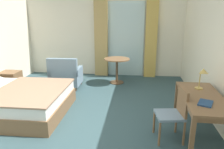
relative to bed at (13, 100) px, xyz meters
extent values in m
cube|color=#334C51|center=(1.45, -0.40, -0.33)|extent=(5.74, 7.75, 0.10)
cube|color=silver|center=(1.45, 3.21, 1.08)|extent=(5.34, 0.12, 2.71)
cube|color=silver|center=(2.17, 3.13, 0.91)|extent=(1.16, 0.02, 2.39)
cube|color=tan|center=(1.37, 3.03, 0.96)|extent=(0.43, 0.10, 2.48)
cube|color=tan|center=(2.97, 3.03, 0.96)|extent=(0.37, 0.10, 2.48)
cube|color=brown|center=(0.07, 0.00, -0.13)|extent=(2.08, 1.71, 0.30)
cube|color=white|center=(0.07, 0.00, 0.12)|extent=(2.01, 1.66, 0.21)
cube|color=#99755B|center=(0.41, 0.00, 0.24)|extent=(1.37, 1.69, 0.03)
cube|color=brown|center=(-0.87, 1.33, -0.03)|extent=(0.51, 0.46, 0.51)
cube|color=brown|center=(-0.87, 1.10, 0.07)|extent=(0.43, 0.01, 0.12)
cube|color=brown|center=(3.59, -0.52, 0.45)|extent=(0.66, 1.46, 0.04)
cube|color=brown|center=(3.59, -0.52, 0.39)|extent=(0.60, 1.39, 0.08)
cube|color=brown|center=(3.89, 0.17, 0.07)|extent=(0.06, 0.06, 0.71)
cube|color=brown|center=(3.30, -1.21, 0.07)|extent=(0.06, 0.06, 0.71)
cube|color=brown|center=(3.33, 0.18, 0.07)|extent=(0.06, 0.06, 0.71)
cube|color=gray|center=(3.08, -0.62, 0.15)|extent=(0.48, 0.48, 0.04)
cube|color=brown|center=(3.27, -0.59, 0.38)|extent=(0.09, 0.40, 0.43)
cylinder|color=brown|center=(2.86, -0.46, -0.08)|extent=(0.04, 0.04, 0.41)
cylinder|color=brown|center=(2.92, -0.84, -0.08)|extent=(0.04, 0.04, 0.41)
cylinder|color=brown|center=(3.24, -0.40, -0.08)|extent=(0.04, 0.04, 0.41)
cylinder|color=brown|center=(3.30, -0.78, -0.08)|extent=(0.04, 0.04, 0.41)
cylinder|color=tan|center=(3.62, -0.16, 0.47)|extent=(0.14, 0.14, 0.02)
cylinder|color=tan|center=(3.62, -0.16, 0.63)|extent=(0.02, 0.02, 0.30)
cone|color=tan|center=(3.64, -0.27, 0.81)|extent=(0.16, 0.18, 0.14)
cube|color=navy|center=(3.54, -0.83, 0.47)|extent=(0.28, 0.31, 0.02)
cube|color=gray|center=(0.59, 1.71, -0.03)|extent=(0.81, 0.72, 0.30)
cube|color=gray|center=(0.59, 1.42, 0.36)|extent=(0.80, 0.14, 0.49)
cube|color=gray|center=(0.94, 1.72, 0.20)|extent=(0.12, 0.71, 0.16)
cube|color=gray|center=(0.24, 1.70, 0.20)|extent=(0.12, 0.71, 0.16)
cylinder|color=#4C3D2D|center=(0.92, 2.01, -0.23)|extent=(0.04, 0.04, 0.10)
cylinder|color=#4C3D2D|center=(0.24, 1.99, -0.23)|extent=(0.04, 0.04, 0.10)
cylinder|color=#4C3D2D|center=(0.93, 1.42, -0.23)|extent=(0.04, 0.04, 0.10)
cylinder|color=#4C3D2D|center=(0.25, 1.41, -0.23)|extent=(0.04, 0.04, 0.10)
cylinder|color=brown|center=(1.96, 2.27, 0.45)|extent=(0.75, 0.75, 0.03)
cylinder|color=brown|center=(1.96, 2.27, 0.08)|extent=(0.07, 0.07, 0.71)
cylinder|color=brown|center=(1.96, 2.27, -0.27)|extent=(0.41, 0.41, 0.02)
camera|label=1|loc=(2.51, -3.83, 1.72)|focal=34.11mm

